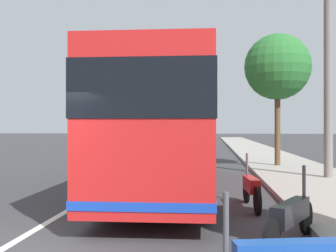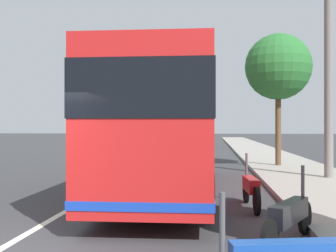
{
  "view_description": "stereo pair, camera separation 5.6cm",
  "coord_description": "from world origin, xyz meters",
  "px_view_note": "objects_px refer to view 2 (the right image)",
  "views": [
    {
      "loc": [
        -6.02,
        -3.25,
        1.92
      ],
      "look_at": [
        6.91,
        -1.93,
        1.95
      ],
      "focal_mm": 43.95,
      "sensor_mm": 36.0,
      "label": 1
    },
    {
      "loc": [
        -6.02,
        -3.3,
        1.92
      ],
      "look_at": [
        6.91,
        -1.93,
        1.95
      ],
      "focal_mm": 43.95,
      "sensor_mm": 36.0,
      "label": 2
    }
  ],
  "objects_px": {
    "motorcycle_nearest_curb": "(290,217)",
    "car_side_street": "(147,140)",
    "car_far_distant": "(199,139)",
    "car_behind_bus": "(148,142)",
    "utility_pole": "(329,74)",
    "car_ahead_same_lane": "(162,138)",
    "motorcycle_by_tree": "(251,189)",
    "coach_bus": "(169,123)",
    "roadside_tree_mid_block": "(278,67)"
  },
  "relations": [
    {
      "from": "car_ahead_same_lane",
      "to": "car_behind_bus",
      "type": "bearing_deg",
      "value": -0.68
    },
    {
      "from": "motorcycle_by_tree",
      "to": "car_side_street",
      "type": "distance_m",
      "value": 27.72
    },
    {
      "from": "motorcycle_by_tree",
      "to": "utility_pole",
      "type": "bearing_deg",
      "value": -35.97
    },
    {
      "from": "roadside_tree_mid_block",
      "to": "car_ahead_same_lane",
      "type": "bearing_deg",
      "value": 18.84
    },
    {
      "from": "motorcycle_nearest_curb",
      "to": "roadside_tree_mid_block",
      "type": "relative_size",
      "value": 0.33
    },
    {
      "from": "car_ahead_same_lane",
      "to": "utility_pole",
      "type": "xyz_separation_m",
      "value": [
        -29.45,
        -9.54,
        3.08
      ]
    },
    {
      "from": "utility_pole",
      "to": "car_behind_bus",
      "type": "bearing_deg",
      "value": 29.34
    },
    {
      "from": "motorcycle_nearest_curb",
      "to": "car_ahead_same_lane",
      "type": "distance_m",
      "value": 38.25
    },
    {
      "from": "coach_bus",
      "to": "car_far_distant",
      "type": "height_order",
      "value": "coach_bus"
    },
    {
      "from": "motorcycle_nearest_curb",
      "to": "utility_pole",
      "type": "distance_m",
      "value": 9.31
    },
    {
      "from": "car_far_distant",
      "to": "car_behind_bus",
      "type": "xyz_separation_m",
      "value": [
        -9.15,
        3.64,
        0.02
      ]
    },
    {
      "from": "motorcycle_by_tree",
      "to": "car_far_distant",
      "type": "distance_m",
      "value": 30.34
    },
    {
      "from": "motorcycle_by_tree",
      "to": "motorcycle_nearest_curb",
      "type": "bearing_deg",
      "value": -177.92
    },
    {
      "from": "car_far_distant",
      "to": "car_ahead_same_lane",
      "type": "relative_size",
      "value": 0.99
    },
    {
      "from": "motorcycle_by_tree",
      "to": "roadside_tree_mid_block",
      "type": "bearing_deg",
      "value": -16.85
    },
    {
      "from": "roadside_tree_mid_block",
      "to": "utility_pole",
      "type": "height_order",
      "value": "utility_pole"
    },
    {
      "from": "car_ahead_same_lane",
      "to": "motorcycle_by_tree",
      "type": "bearing_deg",
      "value": 7.21
    },
    {
      "from": "car_behind_bus",
      "to": "car_side_street",
      "type": "bearing_deg",
      "value": -174.26
    },
    {
      "from": "motorcycle_by_tree",
      "to": "car_behind_bus",
      "type": "bearing_deg",
      "value": 10.96
    },
    {
      "from": "car_far_distant",
      "to": "car_behind_bus",
      "type": "relative_size",
      "value": 0.86
    },
    {
      "from": "car_behind_bus",
      "to": "motorcycle_by_tree",
      "type": "bearing_deg",
      "value": 11.09
    },
    {
      "from": "car_ahead_same_lane",
      "to": "roadside_tree_mid_block",
      "type": "relative_size",
      "value": 0.66
    },
    {
      "from": "utility_pole",
      "to": "coach_bus",
      "type": "bearing_deg",
      "value": 116.69
    },
    {
      "from": "coach_bus",
      "to": "utility_pole",
      "type": "distance_m",
      "value": 6.32
    },
    {
      "from": "roadside_tree_mid_block",
      "to": "motorcycle_nearest_curb",
      "type": "bearing_deg",
      "value": 171.84
    },
    {
      "from": "motorcycle_by_tree",
      "to": "car_side_street",
      "type": "bearing_deg",
      "value": 9.83
    },
    {
      "from": "car_behind_bus",
      "to": "car_far_distant",
      "type": "bearing_deg",
      "value": 154.15
    },
    {
      "from": "coach_bus",
      "to": "utility_pole",
      "type": "relative_size",
      "value": 1.49
    },
    {
      "from": "coach_bus",
      "to": "roadside_tree_mid_block",
      "type": "bearing_deg",
      "value": -32.17
    },
    {
      "from": "car_far_distant",
      "to": "car_behind_bus",
      "type": "height_order",
      "value": "car_behind_bus"
    },
    {
      "from": "car_side_street",
      "to": "utility_pole",
      "type": "height_order",
      "value": "utility_pole"
    },
    {
      "from": "motorcycle_by_tree",
      "to": "car_ahead_same_lane",
      "type": "relative_size",
      "value": 0.51
    },
    {
      "from": "car_far_distant",
      "to": "car_behind_bus",
      "type": "bearing_deg",
      "value": 154.08
    },
    {
      "from": "car_side_street",
      "to": "motorcycle_by_tree",
      "type": "bearing_deg",
      "value": 9.97
    },
    {
      "from": "car_side_street",
      "to": "roadside_tree_mid_block",
      "type": "distance_m",
      "value": 19.76
    },
    {
      "from": "car_behind_bus",
      "to": "utility_pole",
      "type": "relative_size",
      "value": 0.62
    },
    {
      "from": "car_far_distant",
      "to": "utility_pole",
      "type": "distance_m",
      "value": 25.83
    },
    {
      "from": "coach_bus",
      "to": "roadside_tree_mid_block",
      "type": "height_order",
      "value": "roadside_tree_mid_block"
    },
    {
      "from": "motorcycle_nearest_curb",
      "to": "coach_bus",
      "type": "bearing_deg",
      "value": 53.35
    },
    {
      "from": "car_behind_bus",
      "to": "coach_bus",
      "type": "bearing_deg",
      "value": 6.6
    },
    {
      "from": "car_side_street",
      "to": "coach_bus",
      "type": "bearing_deg",
      "value": 6.41
    },
    {
      "from": "car_behind_bus",
      "to": "car_side_street",
      "type": "xyz_separation_m",
      "value": [
        5.76,
        1.0,
        -0.02
      ]
    },
    {
      "from": "motorcycle_nearest_curb",
      "to": "roadside_tree_mid_block",
      "type": "xyz_separation_m",
      "value": [
        12.72,
        -1.83,
        4.23
      ]
    },
    {
      "from": "car_behind_bus",
      "to": "car_side_street",
      "type": "height_order",
      "value": "car_behind_bus"
    },
    {
      "from": "motorcycle_nearest_curb",
      "to": "motorcycle_by_tree",
      "type": "bearing_deg",
      "value": 34.77
    },
    {
      "from": "motorcycle_nearest_curb",
      "to": "car_side_street",
      "type": "distance_m",
      "value": 30.73
    },
    {
      "from": "motorcycle_by_tree",
      "to": "car_ahead_same_lane",
      "type": "bearing_deg",
      "value": 6.09
    },
    {
      "from": "car_side_street",
      "to": "motorcycle_nearest_curb",
      "type": "bearing_deg",
      "value": 9.21
    },
    {
      "from": "coach_bus",
      "to": "car_ahead_same_lane",
      "type": "bearing_deg",
      "value": 6.28
    },
    {
      "from": "coach_bus",
      "to": "car_far_distant",
      "type": "relative_size",
      "value": 2.78
    }
  ]
}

